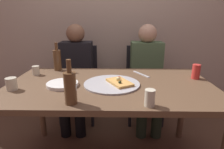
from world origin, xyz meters
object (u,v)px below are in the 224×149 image
(dining_table, at_px, (110,93))
(chair_right, at_px, (144,78))
(pizza_slice_last, at_px, (119,82))
(guest_in_beanie, at_px, (147,72))
(wine_bottle, at_px, (70,87))
(chair_left, at_px, (79,78))
(soda_can, at_px, (196,72))
(table_knife, at_px, (141,74))
(tumbler_far, at_px, (36,70))
(tumbler_near, at_px, (12,84))
(wine_glass, at_px, (150,98))
(pizza_tray, at_px, (112,84))
(plate_stack, at_px, (62,84))
(guest_in_sweater, at_px, (76,71))
(beer_bottle, at_px, (57,60))

(dining_table, height_order, chair_right, chair_right)
(pizza_slice_last, distance_m, guest_in_beanie, 0.81)
(wine_bottle, bearing_deg, chair_left, 98.93)
(chair_left, distance_m, guest_in_beanie, 0.84)
(soda_can, height_order, table_knife, soda_can)
(tumbler_far, relative_size, chair_left, 0.09)
(tumbler_near, xyz_separation_m, table_knife, (0.97, 0.39, -0.04))
(tumbler_far, distance_m, chair_left, 0.73)
(dining_table, xyz_separation_m, wine_glass, (0.24, -0.38, 0.13))
(dining_table, bearing_deg, pizza_tray, -59.93)
(soda_can, bearing_deg, wine_bottle, -152.42)
(pizza_tray, height_order, guest_in_beanie, guest_in_beanie)
(plate_stack, distance_m, guest_in_sweater, 0.77)
(plate_stack, bearing_deg, chair_left, 93.51)
(pizza_tray, xyz_separation_m, wine_glass, (0.23, -0.36, 0.04))
(pizza_tray, relative_size, plate_stack, 1.83)
(plate_stack, bearing_deg, guest_in_beanie, 44.72)
(pizza_slice_last, height_order, wine_glass, wine_glass)
(pizza_slice_last, distance_m, beer_bottle, 0.72)
(soda_can, xyz_separation_m, guest_in_beanie, (-0.31, 0.56, -0.17))
(pizza_slice_last, xyz_separation_m, guest_in_beanie, (0.33, 0.73, -0.13))
(beer_bottle, xyz_separation_m, tumbler_near, (-0.18, -0.52, -0.06))
(chair_right, bearing_deg, pizza_tray, 65.92)
(dining_table, xyz_separation_m, chair_right, (0.40, 0.85, -0.16))
(table_knife, bearing_deg, dining_table, -79.07)
(pizza_tray, xyz_separation_m, plate_stack, (-0.37, -0.03, 0.01))
(plate_stack, bearing_deg, dining_table, 9.10)
(wine_glass, relative_size, chair_right, 0.11)
(beer_bottle, height_order, guest_in_sweater, guest_in_sweater)
(pizza_tray, distance_m, soda_can, 0.72)
(soda_can, bearing_deg, tumbler_near, -168.84)
(pizza_slice_last, xyz_separation_m, wine_bottle, (-0.30, -0.33, 0.08))
(pizza_tray, relative_size, table_knife, 1.95)
(plate_stack, height_order, guest_in_beanie, guest_in_beanie)
(pizza_tray, bearing_deg, tumbler_far, 160.54)
(pizza_slice_last, height_order, guest_in_sweater, guest_in_sweater)
(dining_table, distance_m, plate_stack, 0.37)
(plate_stack, distance_m, guest_in_beanie, 1.08)
(wine_bottle, relative_size, table_knife, 1.23)
(pizza_slice_last, distance_m, chair_right, 0.97)
(tumbler_far, distance_m, wine_glass, 1.09)
(dining_table, relative_size, tumbler_near, 17.91)
(table_knife, xyz_separation_m, guest_in_sweater, (-0.69, 0.45, -0.11))
(dining_table, relative_size, tumbler_far, 19.57)
(tumbler_near, height_order, guest_in_beanie, guest_in_beanie)
(pizza_slice_last, relative_size, wine_glass, 2.53)
(pizza_tray, bearing_deg, guest_in_sweater, 120.66)
(tumbler_near, distance_m, guest_in_sweater, 0.90)
(table_knife, bearing_deg, wine_bottle, -70.42)
(pizza_slice_last, bearing_deg, table_knife, 53.48)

